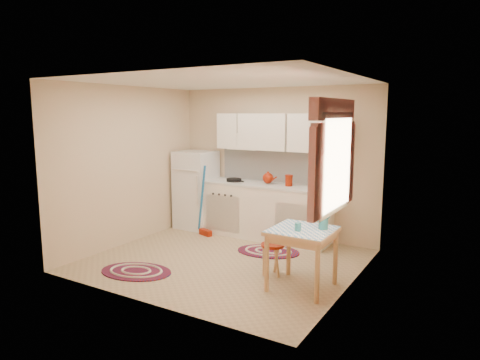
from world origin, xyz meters
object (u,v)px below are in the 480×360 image
at_px(base_cabinets, 264,212).
at_px(table, 302,259).
at_px(fridge, 196,190).
at_px(stool, 272,260).

distance_m(base_cabinets, table, 2.13).
bearing_deg(base_cabinets, table, -50.09).
xyz_separation_m(fridge, table, (2.73, -1.59, -0.34)).
height_order(base_cabinets, stool, base_cabinets).
relative_size(base_cabinets, stool, 5.36).
bearing_deg(fridge, base_cabinets, 2.11).
relative_size(table, stool, 1.71).
height_order(table, stool, table).
bearing_deg(base_cabinets, stool, -58.54).
bearing_deg(fridge, table, -30.17).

